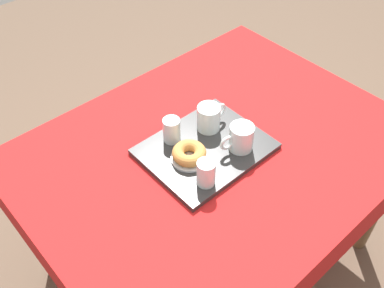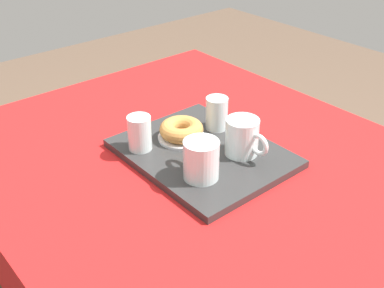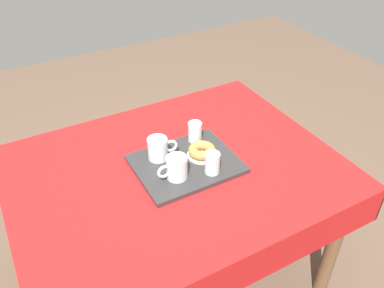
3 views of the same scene
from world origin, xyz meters
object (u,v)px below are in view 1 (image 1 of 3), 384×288
serving_tray (205,149)px  donut_plate_left (189,158)px  dining_table (216,164)px  water_glass_near (172,131)px  water_glass_far (206,174)px  tea_mug_right (241,138)px  sugar_donut_left (189,153)px  tea_mug_left (209,118)px

serving_tray → donut_plate_left: bearing=3.5°
dining_table → water_glass_near: bearing=-47.9°
water_glass_near → water_glass_far: (0.05, 0.22, -0.00)m
tea_mug_right → sugar_donut_left: size_ratio=1.08×
serving_tray → water_glass_far: water_glass_far is taller
sugar_donut_left → water_glass_far: bearing=75.5°
dining_table → tea_mug_right: (-0.04, 0.07, 0.15)m
serving_tray → sugar_donut_left: size_ratio=3.60×
dining_table → water_glass_near: water_glass_near is taller
dining_table → water_glass_far: size_ratio=14.76×
tea_mug_left → water_glass_near: size_ratio=1.40×
water_glass_far → donut_plate_left: (-0.03, -0.11, -0.04)m
serving_tray → tea_mug_left: bearing=-139.8°
serving_tray → water_glass_far: bearing=47.2°
dining_table → water_glass_near: 0.22m
dining_table → donut_plate_left: size_ratio=10.61×
serving_tray → tea_mug_right: tea_mug_right is taller
tea_mug_left → sugar_donut_left: bearing=24.0°
sugar_donut_left → tea_mug_left: bearing=-156.0°
tea_mug_right → dining_table: bearing=-58.7°
water_glass_near → tea_mug_right: bearing=128.5°
dining_table → donut_plate_left: donut_plate_left is taller
water_glass_near → sugar_donut_left: (0.02, 0.11, -0.01)m
dining_table → tea_mug_right: 0.17m
dining_table → sugar_donut_left: sugar_donut_left is taller
water_glass_near → sugar_donut_left: water_glass_near is taller
serving_tray → water_glass_near: water_glass_near is taller
tea_mug_right → tea_mug_left: bearing=-86.1°
serving_tray → water_glass_far: (0.11, 0.12, 0.05)m
water_glass_near → water_glass_far: same height
tea_mug_left → donut_plate_left: 0.18m
tea_mug_right → donut_plate_left: (0.17, -0.08, -0.04)m
dining_table → serving_tray: (0.04, -0.01, 0.10)m
tea_mug_left → donut_plate_left: size_ratio=1.00×
tea_mug_right → water_glass_near: (0.15, -0.19, -0.00)m
dining_table → tea_mug_left: (-0.03, -0.08, 0.15)m
tea_mug_left → tea_mug_right: 0.15m
water_glass_near → serving_tray: bearing=120.6°
dining_table → tea_mug_left: bearing=-112.6°
tea_mug_left → water_glass_near: 0.15m
tea_mug_right → water_glass_near: tea_mug_right is taller
sugar_donut_left → serving_tray: bearing=-176.5°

